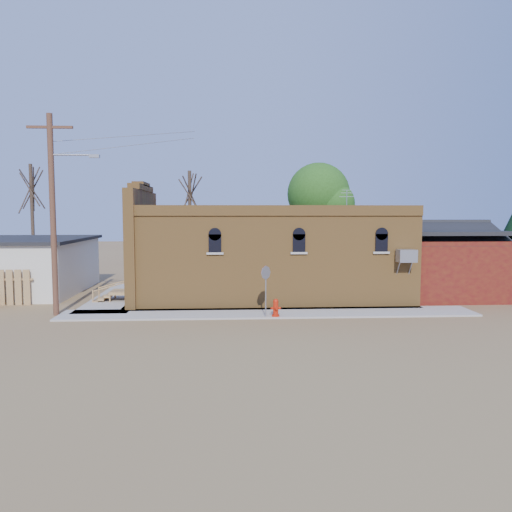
{
  "coord_description": "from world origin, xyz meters",
  "views": [
    {
      "loc": [
        -0.36,
        -21.61,
        4.66
      ],
      "look_at": [
        1.06,
        4.11,
        2.4
      ],
      "focal_mm": 35.0,
      "sensor_mm": 36.0,
      "label": 1
    }
  ],
  "objects": [
    {
      "name": "ground",
      "position": [
        0.0,
        0.0,
        0.0
      ],
      "size": [
        120.0,
        120.0,
        0.0
      ],
      "primitive_type": "plane",
      "color": "brown",
      "rests_on": "ground"
    },
    {
      "name": "fire_hydrant",
      "position": [
        1.71,
        -0.0,
        0.47
      ],
      "size": [
        0.46,
        0.45,
        0.78
      ],
      "rotation": [
        0.0,
        0.0,
        0.37
      ],
      "color": "#B41E0A",
      "rests_on": "sidewalk_south"
    },
    {
      "name": "red_shed",
      "position": [
        11.5,
        5.5,
        2.27
      ],
      "size": [
        5.4,
        6.4,
        4.3
      ],
      "color": "#550E11",
      "rests_on": "ground"
    },
    {
      "name": "brick_bar",
      "position": [
        1.64,
        5.49,
        2.34
      ],
      "size": [
        16.4,
        7.97,
        6.3
      ],
      "color": "#A16D31",
      "rests_on": "ground"
    },
    {
      "name": "stop_sign",
      "position": [
        1.27,
        0.0,
        1.81
      ],
      "size": [
        0.45,
        0.49,
        2.25
      ],
      "rotation": [
        0.0,
        0.0,
        0.4
      ],
      "color": "gray",
      "rests_on": "sidewalk_south"
    },
    {
      "name": "sidewalk_south",
      "position": [
        1.5,
        0.9,
        0.04
      ],
      "size": [
        19.0,
        2.2,
        0.08
      ],
      "primitive_type": "cube",
      "color": "#9E9991",
      "rests_on": "ground"
    },
    {
      "name": "tree_bare_near",
      "position": [
        -3.0,
        13.0,
        5.96
      ],
      "size": [
        2.8,
        2.8,
        7.65
      ],
      "color": "#493829",
      "rests_on": "ground"
    },
    {
      "name": "sidewalk_west",
      "position": [
        -6.3,
        6.0,
        0.04
      ],
      "size": [
        2.6,
        10.0,
        0.08
      ],
      "primitive_type": "cube",
      "color": "#9E9991",
      "rests_on": "ground"
    },
    {
      "name": "tree_leafy",
      "position": [
        6.0,
        13.5,
        5.93
      ],
      "size": [
        4.4,
        4.4,
        8.15
      ],
      "color": "#493829",
      "rests_on": "ground"
    },
    {
      "name": "tree_bare_far",
      "position": [
        -14.0,
        14.0,
        6.36
      ],
      "size": [
        2.8,
        2.8,
        8.16
      ],
      "color": "#493829",
      "rests_on": "ground"
    },
    {
      "name": "trash_barrel",
      "position": [
        -5.3,
        4.7,
        0.48
      ],
      "size": [
        0.7,
        0.7,
        0.81
      ],
      "primitive_type": "cylinder",
      "rotation": [
        0.0,
        0.0,
        -0.43
      ],
      "color": "navy",
      "rests_on": "sidewalk_west"
    },
    {
      "name": "utility_pole",
      "position": [
        -8.14,
        1.2,
        4.77
      ],
      "size": [
        3.12,
        0.26,
        9.0
      ],
      "color": "#513220",
      "rests_on": "ground"
    }
  ]
}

